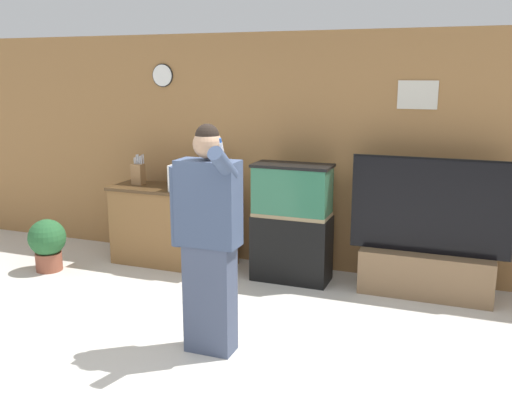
{
  "coord_description": "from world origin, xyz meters",
  "views": [
    {
      "loc": [
        1.72,
        -3.36,
        2.17
      ],
      "look_at": [
        -0.05,
        1.31,
        1.05
      ],
      "focal_mm": 40.0,
      "sensor_mm": 36.0,
      "label": 1
    }
  ],
  "objects": [
    {
      "name": "aquarium_on_stand",
      "position": [
        0.02,
        2.18,
        0.63
      ],
      "size": [
        0.81,
        0.39,
        1.25
      ],
      "color": "black",
      "rests_on": "ground_plane"
    },
    {
      "name": "counter_island",
      "position": [
        -1.4,
        2.19,
        0.45
      ],
      "size": [
        1.44,
        0.54,
        0.9
      ],
      "color": "brown",
      "rests_on": "ground_plane"
    },
    {
      "name": "knife_block",
      "position": [
        -1.86,
        2.23,
        1.03
      ],
      "size": [
        0.13,
        0.12,
        0.35
      ],
      "color": "olive",
      "rests_on": "counter_island"
    },
    {
      "name": "tv_on_stand",
      "position": [
        1.39,
        2.24,
        0.4
      ],
      "size": [
        1.53,
        0.4,
        1.38
      ],
      "color": "brown",
      "rests_on": "ground_plane"
    },
    {
      "name": "wall_back_paneled",
      "position": [
        -0.0,
        2.66,
        1.3
      ],
      "size": [
        10.0,
        0.08,
        2.6
      ],
      "color": "olive",
      "rests_on": "ground_plane"
    },
    {
      "name": "person_standing",
      "position": [
        -0.11,
        0.43,
        0.94
      ],
      "size": [
        0.57,
        0.43,
        1.8
      ],
      "color": "#424C66",
      "rests_on": "ground_plane"
    },
    {
      "name": "microwave",
      "position": [
        -1.09,
        2.18,
        1.04
      ],
      "size": [
        0.49,
        0.4,
        0.29
      ],
      "color": "white",
      "rests_on": "counter_island"
    },
    {
      "name": "ground_plane",
      "position": [
        0.0,
        0.0,
        0.0
      ],
      "size": [
        18.0,
        18.0,
        0.0
      ],
      "primitive_type": "plane",
      "color": "beige"
    },
    {
      "name": "potted_plant",
      "position": [
        -2.61,
        1.5,
        0.33
      ],
      "size": [
        0.41,
        0.41,
        0.59
      ],
      "color": "brown",
      "rests_on": "ground_plane"
    }
  ]
}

